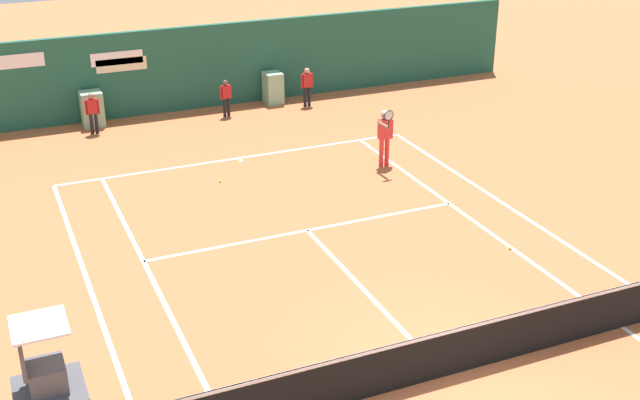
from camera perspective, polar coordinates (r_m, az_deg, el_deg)
ground_plane at (r=15.55m, az=7.54°, el=-10.78°), size 80.00×80.00×0.01m
tennis_net at (r=14.87m, az=8.78°, el=-10.30°), size 12.10×0.10×1.07m
sponsor_back_wall at (r=29.02m, az=-9.12°, el=8.86°), size 25.00×1.02×2.87m
umpire_chair at (r=12.65m, az=-18.33°, el=-11.78°), size 1.00×1.00×2.63m
player_on_baseline at (r=23.67m, az=4.51°, el=4.61°), size 0.62×0.71×1.86m
ball_kid_left_post at (r=29.12m, az=-0.90°, el=7.99°), size 0.46×0.19×1.37m
ball_kid_centre_post at (r=28.18m, az=-6.51°, el=7.17°), size 0.42×0.20×1.27m
ball_kid_right_post at (r=27.29m, az=-15.43°, el=5.98°), size 0.45×0.19×1.34m
tennis_ball_near_service_line at (r=22.96m, az=-6.93°, el=1.31°), size 0.07×0.07×0.07m
tennis_ball_by_sideline at (r=25.30m, az=4.44°, el=3.61°), size 0.07×0.07×0.07m
tennis_ball_mid_court at (r=19.63m, az=13.00°, el=-3.26°), size 0.07×0.07×0.07m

